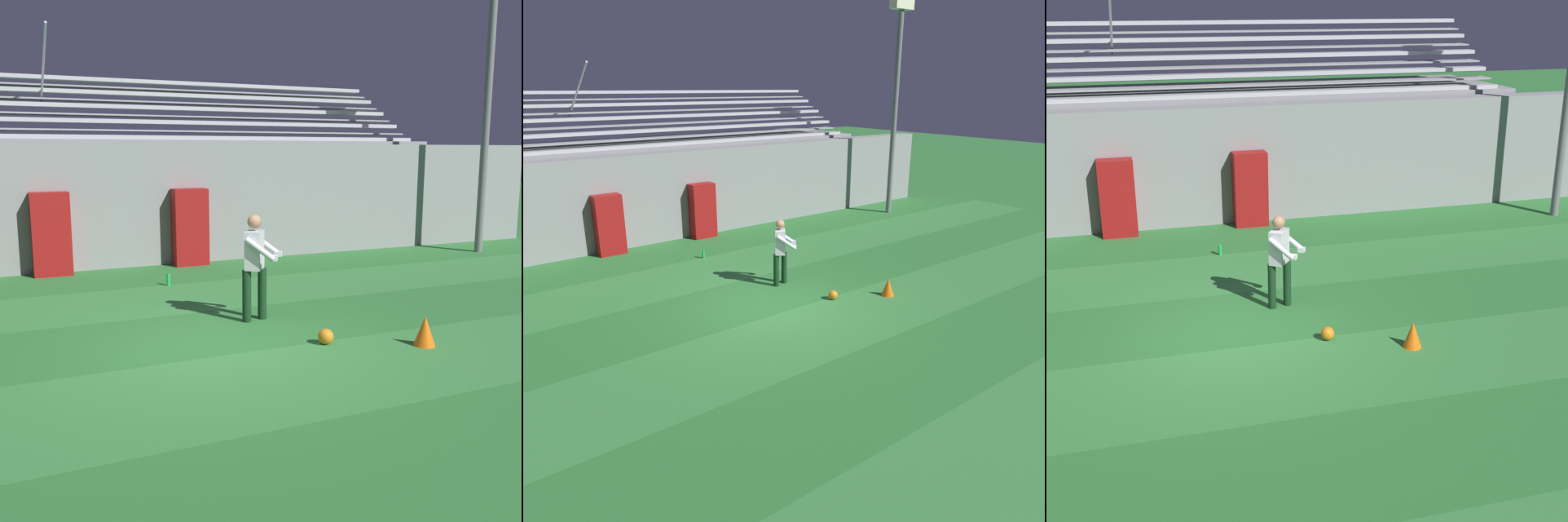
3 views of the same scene
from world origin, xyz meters
TOP-DOWN VIEW (x-y plane):
  - ground_plane at (0.00, 0.00)m, footprint 80.00×80.00m
  - turf_stripe_mid at (0.00, -1.56)m, footprint 28.00×2.22m
  - turf_stripe_far at (0.00, 2.88)m, footprint 28.00×2.22m
  - back_wall at (0.00, 6.50)m, footprint 24.00×0.60m
  - padding_pillar_gate_left at (-1.54, 5.95)m, footprint 0.79×0.44m
  - padding_pillar_gate_right at (1.54, 5.95)m, footprint 0.79×0.44m
  - bleacher_stand at (-0.00, 8.84)m, footprint 18.00×4.05m
  - goalkeeper at (1.05, 0.96)m, footprint 0.72×0.74m
  - soccer_ball at (1.46, -0.56)m, footprint 0.22×0.22m
  - traffic_cone at (2.67, -1.16)m, footprint 0.30×0.30m
  - water_bottle at (0.46, 3.96)m, footprint 0.07×0.07m

SIDE VIEW (x-z plane):
  - ground_plane at x=0.00m, z-range 0.00..0.00m
  - turf_stripe_mid at x=0.00m, z-range 0.00..0.01m
  - turf_stripe_far at x=0.00m, z-range 0.00..0.01m
  - soccer_ball at x=1.46m, z-range 0.00..0.22m
  - water_bottle at x=0.46m, z-range 0.00..0.24m
  - traffic_cone at x=2.67m, z-range 0.00..0.42m
  - padding_pillar_gate_left at x=-1.54m, z-range 0.00..1.78m
  - padding_pillar_gate_right at x=1.54m, z-range 0.00..1.78m
  - goalkeeper at x=1.05m, z-range 0.12..1.79m
  - back_wall at x=0.00m, z-range 0.00..2.80m
  - bleacher_stand at x=0.00m, z-range -1.21..4.22m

